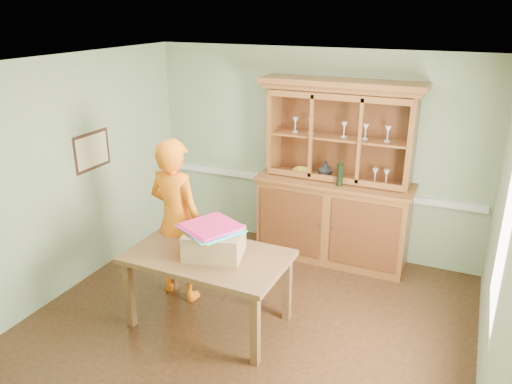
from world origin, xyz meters
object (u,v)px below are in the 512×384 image
at_px(china_hutch, 334,200).
at_px(dining_table, 208,263).
at_px(person, 176,220).
at_px(cardboard_box, 214,244).

bearing_deg(china_hutch, dining_table, -111.52).
relative_size(china_hutch, person, 1.25).
distance_m(dining_table, person, 0.72).
relative_size(dining_table, person, 0.87).
height_order(dining_table, person, person).
height_order(china_hutch, cardboard_box, china_hutch).
distance_m(dining_table, cardboard_box, 0.24).
bearing_deg(dining_table, cardboard_box, 11.51).
xyz_separation_m(china_hutch, dining_table, (-0.77, -1.96, -0.11)).
xyz_separation_m(china_hutch, cardboard_box, (-0.70, -1.94, 0.12)).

